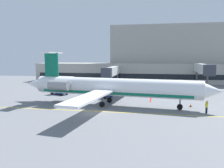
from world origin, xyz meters
TOP-DOWN VIEW (x-y plane):
  - ground at (0.00, 0.00)m, footprint 120.00×120.00m
  - terminal_building at (11.39, 47.38)m, footprint 77.23×13.34m
  - jet_bridge_west at (-2.56, 29.52)m, footprint 2.40×19.48m
  - jet_bridge_east at (21.34, 30.29)m, footprint 2.40×17.98m
  - regional_jet at (1.49, 5.83)m, footprint 35.19×29.85m
  - baggage_tug at (-15.55, 20.70)m, footprint 2.57×3.35m
  - pushback_tractor at (-1.22, 12.88)m, footprint 4.37×3.72m
  - belt_loader at (-12.34, 14.93)m, footprint 4.37×3.22m
  - fuel_tank at (-17.50, 32.59)m, footprint 6.77×3.05m
  - marshaller at (16.60, 2.60)m, footprint 0.67×0.63m
  - safety_cone_alpha at (-0.45, 15.06)m, footprint 0.47×0.47m
  - safety_cone_bravo at (-3.15, 14.00)m, footprint 0.47×0.47m
  - safety_cone_charlie at (-6.47, 11.53)m, footprint 0.47×0.47m
  - safety_cone_delta at (15.01, 6.89)m, footprint 0.47×0.47m

SIDE VIEW (x-z plane):
  - ground at x=0.00m, z-range -0.10..0.00m
  - safety_cone_alpha at x=-0.45m, z-range -0.03..0.52m
  - safety_cone_bravo at x=-3.15m, z-range -0.03..0.52m
  - safety_cone_charlie at x=-6.47m, z-range -0.03..0.52m
  - safety_cone_delta at x=15.01m, z-range -0.03..0.52m
  - baggage_tug at x=-15.55m, z-range -0.09..1.78m
  - marshaller at x=16.60m, z-range 0.02..1.97m
  - belt_loader at x=-12.34m, z-range -0.10..2.10m
  - pushback_tractor at x=-1.22m, z-range -0.13..2.28m
  - fuel_tank at x=-17.50m, z-range 0.15..2.73m
  - regional_jet at x=1.49m, z-range -1.45..7.76m
  - jet_bridge_west at x=-2.56m, z-range 1.52..7.28m
  - jet_bridge_east at x=21.34m, z-range 1.93..8.58m
  - terminal_building at x=11.39m, z-range -2.08..17.08m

